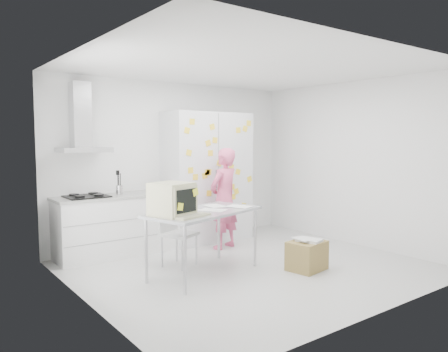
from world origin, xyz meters
TOP-DOWN VIEW (x-y plane):
  - floor at (0.00, 0.00)m, footprint 4.50×4.00m
  - walls at (0.00, 0.72)m, footprint 4.52×4.01m
  - ceiling at (0.00, 0.00)m, footprint 4.50×4.00m
  - counter_run at (-1.20, 1.70)m, footprint 1.84×0.63m
  - range_hood at (-1.65, 1.84)m, footprint 0.70×0.48m
  - tall_cabinet at (0.45, 1.67)m, footprint 1.50×0.68m
  - person at (0.35, 1.06)m, footprint 0.67×0.54m
  - desk at (-0.99, 0.08)m, footprint 1.70×1.16m
  - chair at (-0.77, 0.70)m, footprint 0.55×0.55m
  - cardboard_box at (0.54, -0.55)m, footprint 0.54×0.46m

SIDE VIEW (x-z plane):
  - floor at x=0.00m, z-range -0.02..0.00m
  - cardboard_box at x=0.54m, z-range -0.01..0.42m
  - counter_run at x=-1.20m, z-range -0.17..1.11m
  - chair at x=-0.77m, z-range 0.06..0.99m
  - person at x=0.35m, z-range 0.00..1.61m
  - desk at x=-0.99m, z-range 0.32..1.55m
  - tall_cabinet at x=0.45m, z-range 0.00..2.20m
  - walls at x=0.00m, z-range 0.00..2.70m
  - range_hood at x=-1.65m, z-range 1.45..2.46m
  - ceiling at x=0.00m, z-range 2.69..2.71m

